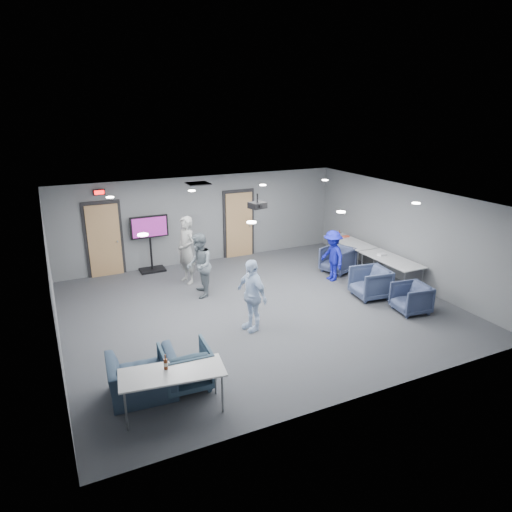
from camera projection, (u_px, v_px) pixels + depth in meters
name	position (u px, v px, depth m)	size (l,w,h in m)	color
floor	(258.00, 308.00, 11.22)	(9.00, 9.00, 0.00)	#3B3D43
ceiling	(258.00, 200.00, 10.37)	(9.00, 9.00, 0.00)	silver
wall_back	(203.00, 219.00, 14.22)	(9.00, 0.02, 2.70)	slate
wall_front	(365.00, 326.00, 7.36)	(9.00, 0.02, 2.70)	slate
wall_left	(52.00, 287.00, 8.96)	(0.02, 8.00, 2.70)	slate
wall_right	(405.00, 234.00, 12.62)	(0.02, 8.00, 2.70)	slate
door_left	(104.00, 240.00, 13.05)	(1.06, 0.17, 2.24)	black
door_right	(239.00, 224.00, 14.76)	(1.06, 0.17, 2.24)	black
exit_sign	(99.00, 192.00, 12.60)	(0.32, 0.08, 0.16)	black
hvac_diffuser	(198.00, 184.00, 12.57)	(0.60, 0.60, 0.03)	black
downlights	(258.00, 200.00, 10.37)	(6.18, 3.78, 0.02)	white
person_a	(187.00, 250.00, 12.55)	(0.69, 0.45, 1.89)	#989A97
person_b	(199.00, 265.00, 11.67)	(0.82, 0.64, 1.68)	slate
person_c	(252.00, 295.00, 9.92)	(0.95, 0.40, 1.63)	#C3DAFB
person_d	(332.00, 256.00, 12.78)	(0.94, 0.54, 1.45)	#191EA4
chair_right_a	(337.00, 260.00, 13.51)	(0.81, 0.84, 0.76)	#3A4465
chair_right_b	(370.00, 283.00, 11.73)	(0.84, 0.87, 0.79)	#3B4666
chair_right_c	(411.00, 298.00, 10.90)	(0.75, 0.77, 0.70)	#353F5C
chair_front_a	(185.00, 366.00, 8.00)	(0.83, 0.85, 0.78)	#364C5E
chair_front_b	(143.00, 378.00, 7.70)	(1.13, 0.99, 0.74)	#34455A
table_right_a	(350.00, 243.00, 14.14)	(0.75, 1.80, 0.73)	#AEB1B3
table_right_b	(392.00, 260.00, 12.51)	(0.78, 1.88, 0.73)	#AEB1B3
table_front_left	(172.00, 375.00, 7.23)	(1.74, 0.92, 0.73)	#AEB1B3
bottle_front	(166.00, 364.00, 7.26)	(0.07, 0.07, 0.26)	#5B260F
bottle_right	(339.00, 235.00, 14.54)	(0.06, 0.06, 0.23)	#5B260F
snack_box	(346.00, 236.00, 14.56)	(0.20, 0.13, 0.04)	#CE4E33
wrapper	(382.00, 255.00, 12.79)	(0.22, 0.15, 0.05)	silver
tv_stand	(150.00, 240.00, 13.42)	(1.10, 0.53, 1.69)	black
projector	(257.00, 205.00, 11.21)	(0.45, 0.41, 0.37)	black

